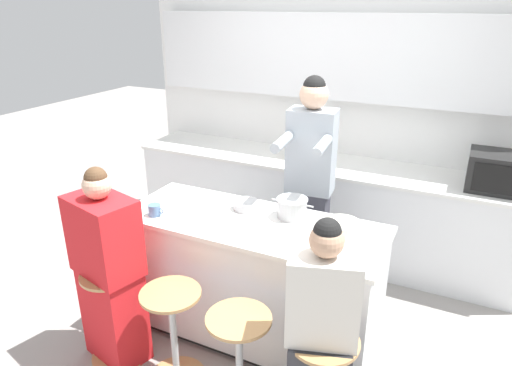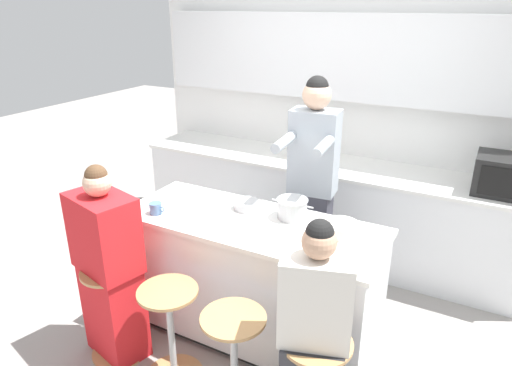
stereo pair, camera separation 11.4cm
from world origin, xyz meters
TOP-DOWN VIEW (x-y plane):
  - ground_plane at (0.00, 0.00)m, footprint 16.00×16.00m
  - wall_back at (0.00, 1.73)m, footprint 3.90×0.22m
  - back_counter at (0.00, 1.41)m, footprint 3.61×0.66m
  - kitchen_island at (0.00, 0.00)m, footprint 1.79×0.70m
  - bar_stool_leftmost at (-0.72, -0.61)m, footprint 0.38×0.38m
  - bar_stool_center_left at (-0.24, -0.61)m, footprint 0.38×0.38m
  - bar_stool_center_right at (0.24, -0.64)m, footprint 0.38×0.38m
  - person_cooking at (0.18, 0.65)m, footprint 0.40×0.60m
  - person_wrapped_blanket at (-0.73, -0.60)m, footprint 0.51×0.39m
  - person_seated_near at (0.69, -0.60)m, footprint 0.41×0.35m
  - cooking_pot at (0.22, 0.18)m, footprint 0.30×0.21m
  - fruit_bowl at (0.59, 0.11)m, footprint 0.23×0.23m
  - mixing_bowl_steel at (-0.12, 0.16)m, footprint 0.18×0.18m
  - coffee_cup_near at (-0.64, -0.21)m, footprint 0.12×0.09m
  - banana_bunch at (0.55, -0.23)m, footprint 0.19×0.13m
  - microwave at (1.48, 1.37)m, footprint 0.46×0.38m
  - potted_plant at (-0.24, 1.41)m, footprint 0.16×0.16m

SIDE VIEW (x-z plane):
  - ground_plane at x=0.00m, z-range 0.00..0.00m
  - bar_stool_leftmost at x=-0.72m, z-range 0.03..0.70m
  - bar_stool_center_left at x=-0.24m, z-range 0.03..0.70m
  - bar_stool_center_right at x=0.24m, z-range 0.03..0.70m
  - back_counter at x=0.00m, z-range 0.00..0.91m
  - kitchen_island at x=0.00m, z-range 0.01..0.93m
  - person_seated_near at x=0.69m, z-range -0.06..1.29m
  - person_wrapped_blanket at x=-0.73m, z-range -0.04..1.34m
  - person_cooking at x=0.18m, z-range 0.02..1.83m
  - banana_bunch at x=0.55m, z-range 0.92..0.98m
  - mixing_bowl_steel at x=-0.12m, z-range 0.92..0.98m
  - fruit_bowl at x=0.59m, z-range 0.92..1.00m
  - coffee_cup_near at x=-0.64m, z-range 0.92..1.00m
  - cooking_pot at x=0.22m, z-range 0.92..1.06m
  - potted_plant at x=-0.24m, z-range 0.91..1.14m
  - microwave at x=1.48m, z-range 0.91..1.20m
  - wall_back at x=0.00m, z-range 0.19..2.89m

